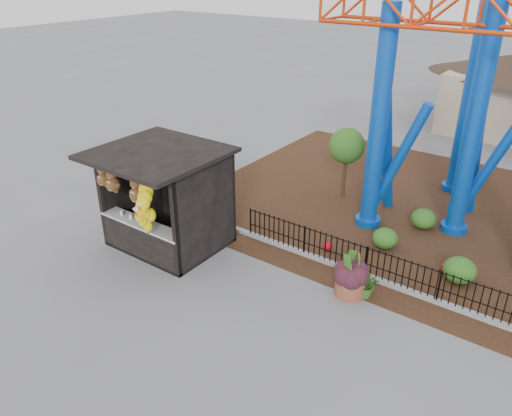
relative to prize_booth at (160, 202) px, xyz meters
The scene contains 9 objects.
ground 3.48m from the prize_booth, 16.86° to the right, with size 120.00×120.00×0.00m, color slate.
mulch_bed 10.08m from the prize_booth, 45.41° to the left, with size 18.00×12.00×0.02m, color #331E11.
curb 7.45m from the prize_booth, 16.67° to the left, with size 18.00×0.18×0.12m, color gray.
prize_booth is the anchor object (origin of this frame).
picket_fence 8.23m from the prize_booth, 14.85° to the left, with size 12.20×0.06×1.00m, color black, non-canonical shape.
terracotta_planter 6.03m from the prize_booth, 10.84° to the left, with size 0.80×0.80×0.55m, color brown.
planter_foliage 5.93m from the prize_booth, 10.84° to the left, with size 0.70×0.70×0.64m, color #35151E.
potted_plant 6.41m from the prize_booth, 11.80° to the left, with size 0.71×0.62×0.79m, color #2F591A.
landscaping 8.78m from the prize_booth, 29.87° to the left, with size 8.90×3.69×0.71m.
Camera 1 is at (7.17, -8.26, 8.01)m, focal length 35.00 mm.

